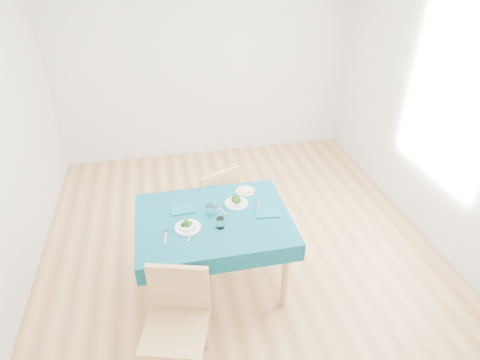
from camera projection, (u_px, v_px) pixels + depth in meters
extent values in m
cube|color=#9F7042|center=(240.00, 250.00, 4.16)|extent=(4.00, 4.50, 0.02)
cube|color=silver|center=(205.00, 61.00, 5.31)|extent=(4.00, 0.02, 2.70)
cube|color=silver|center=(446.00, 112.00, 3.80)|extent=(0.02, 4.50, 2.70)
cube|color=#074456|center=(215.00, 252.00, 3.57)|extent=(1.28, 0.97, 0.76)
cube|color=tan|center=(174.00, 319.00, 2.74)|extent=(0.56, 0.59, 1.10)
cube|color=tan|center=(210.00, 188.00, 4.12)|extent=(0.61, 0.63, 1.12)
cube|color=silver|center=(166.00, 236.00, 3.16)|extent=(0.04, 0.16, 0.00)
cube|color=silver|center=(192.00, 232.00, 3.20)|extent=(0.11, 0.22, 0.00)
cube|color=silver|center=(221.00, 210.00, 3.46)|extent=(0.09, 0.16, 0.00)
cube|color=silver|center=(258.00, 207.00, 3.50)|extent=(0.08, 0.19, 0.00)
cube|color=#0B4D5F|center=(183.00, 209.00, 3.46)|extent=(0.22, 0.16, 0.01)
cube|color=#0B4D5F|center=(267.00, 213.00, 3.42)|extent=(0.21, 0.16, 0.01)
cylinder|color=white|center=(210.00, 210.00, 3.38)|extent=(0.08, 0.08, 0.10)
cylinder|color=white|center=(220.00, 223.00, 3.24)|extent=(0.07, 0.07, 0.09)
cylinder|color=#C8D266|center=(245.00, 191.00, 3.71)|extent=(0.18, 0.18, 0.01)
cube|color=beige|center=(245.00, 190.00, 3.70)|extent=(0.13, 0.13, 0.02)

